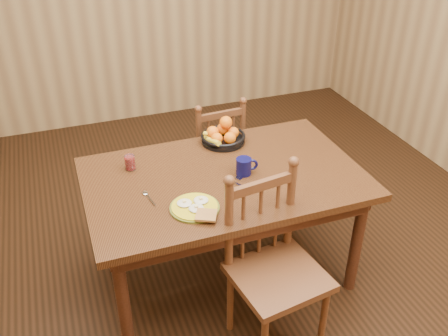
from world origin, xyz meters
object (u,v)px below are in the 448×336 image
object	(u,v)px
coffee_mug	(244,166)
fruit_bowl	(223,135)
chair_far	(214,154)
chair_near	(274,268)
dining_table	(224,187)
breakfast_plate	(195,207)

from	to	relation	value
coffee_mug	fruit_bowl	world-z (taller)	fruit_bowl
chair_far	chair_near	world-z (taller)	chair_near
chair_far	chair_near	bearing A→B (deg)	81.00
coffee_mug	chair_near	bearing A→B (deg)	-94.49
chair_far	fruit_bowl	xyz separation A→B (m)	(-0.07, -0.38, 0.36)
dining_table	coffee_mug	xyz separation A→B (m)	(0.12, -0.02, 0.14)
chair_near	coffee_mug	size ratio (longest dim) A/B	7.51
coffee_mug	fruit_bowl	bearing A→B (deg)	88.17
breakfast_plate	coffee_mug	bearing A→B (deg)	32.43
chair_far	coffee_mug	xyz separation A→B (m)	(-0.08, -0.78, 0.36)
dining_table	chair_far	world-z (taller)	chair_far
chair_near	breakfast_plate	xyz separation A→B (m)	(-0.33, 0.30, 0.27)
dining_table	chair_far	xyz separation A→B (m)	(0.20, 0.76, -0.23)
coffee_mug	fruit_bowl	xyz separation A→B (m)	(0.01, 0.40, -0.00)
chair_far	coffee_mug	size ratio (longest dim) A/B	6.70
chair_far	fruit_bowl	world-z (taller)	fruit_bowl
dining_table	chair_near	xyz separation A→B (m)	(0.08, -0.56, -0.18)
chair_far	breakfast_plate	distance (m)	1.16
chair_far	fruit_bowl	bearing A→B (deg)	76.34
chair_near	coffee_mug	xyz separation A→B (m)	(0.04, 0.53, 0.31)
chair_far	breakfast_plate	bearing A→B (deg)	62.36
chair_near	fruit_bowl	world-z (taller)	chair_near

